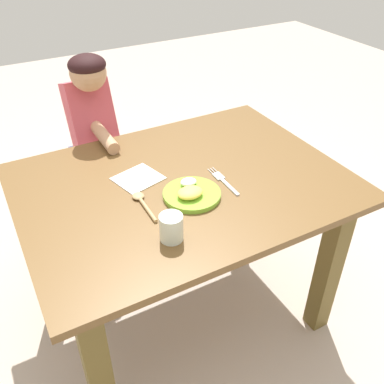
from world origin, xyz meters
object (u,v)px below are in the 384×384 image
(plate, at_px, (191,193))
(fork, at_px, (223,181))
(person, at_px, (96,159))
(drinking_cup, at_px, (171,228))
(spoon, at_px, (142,202))

(plate, relative_size, fork, 1.00)
(person, bearing_deg, drinking_cup, 88.52)
(fork, height_order, drinking_cup, drinking_cup)
(plate, distance_m, person, 0.76)
(spoon, bearing_deg, plate, -104.22)
(fork, distance_m, spoon, 0.32)
(plate, bearing_deg, fork, 10.51)
(plate, xyz_separation_m, fork, (0.15, 0.03, -0.01))
(spoon, relative_size, drinking_cup, 2.03)
(drinking_cup, distance_m, person, 0.91)
(plate, xyz_separation_m, person, (-0.14, 0.72, -0.20))
(plate, bearing_deg, person, 100.75)
(spoon, distance_m, person, 0.70)
(person, bearing_deg, spoon, 87.33)
(spoon, relative_size, person, 0.17)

